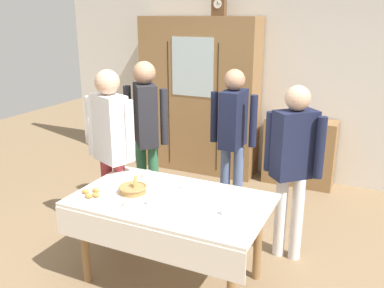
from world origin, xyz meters
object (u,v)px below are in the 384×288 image
(pastry_plate, at_px, (92,195))
(tea_cup_near_left, at_px, (152,202))
(dining_table, at_px, (169,213))
(tea_cup_far_left, at_px, (128,205))
(tea_cup_mid_right, at_px, (147,175))
(tea_cup_center, at_px, (226,212))
(wall_cabinet, at_px, (199,96))
(bookshelf_low, at_px, (299,152))
(person_by_cabinet, at_px, (293,157))
(tea_cup_mid_left, at_px, (185,186))
(bread_basket, at_px, (133,189))
(book_stack, at_px, (302,117))
(person_beside_shelf, at_px, (111,140))
(mantel_clock, at_px, (219,6))
(spoon_back_edge, at_px, (258,197))
(spoon_center, at_px, (205,199))
(person_behind_table_right, at_px, (233,130))
(person_near_right_end, at_px, (146,126))

(pastry_plate, bearing_deg, tea_cup_near_left, 6.81)
(dining_table, bearing_deg, tea_cup_far_left, -131.03)
(tea_cup_mid_right, bearing_deg, tea_cup_center, -22.96)
(wall_cabinet, distance_m, bookshelf_low, 1.58)
(bookshelf_low, distance_m, person_by_cabinet, 1.92)
(tea_cup_mid_left, height_order, tea_cup_center, same)
(dining_table, height_order, pastry_plate, pastry_plate)
(tea_cup_center, bearing_deg, tea_cup_mid_right, 157.04)
(wall_cabinet, relative_size, bread_basket, 9.03)
(book_stack, height_order, tea_cup_mid_right, book_stack)
(person_beside_shelf, bearing_deg, mantel_clock, 84.73)
(dining_table, relative_size, tea_cup_mid_right, 12.19)
(mantel_clock, xyz_separation_m, pastry_plate, (0.01, -2.79, -1.51))
(spoon_back_edge, bearing_deg, tea_cup_near_left, -145.65)
(bookshelf_low, xyz_separation_m, tea_cup_mid_right, (-0.95, -2.30, 0.35))
(person_by_cabinet, bearing_deg, tea_cup_mid_right, -158.62)
(bookshelf_low, xyz_separation_m, tea_cup_center, (-0.03, -2.69, 0.35))
(bread_basket, relative_size, spoon_center, 2.02)
(book_stack, height_order, bread_basket, book_stack)
(dining_table, bearing_deg, mantel_clock, 103.56)
(wall_cabinet, relative_size, bookshelf_low, 2.39)
(tea_cup_far_left, relative_size, tea_cup_mid_right, 1.00)
(bookshelf_low, bearing_deg, tea_cup_far_left, -104.78)
(tea_cup_near_left, xyz_separation_m, tea_cup_far_left, (-0.15, -0.11, -0.00))
(tea_cup_far_left, bearing_deg, person_behind_table_right, 80.89)
(tea_cup_mid_left, relative_size, bread_basket, 0.54)
(tea_cup_far_left, height_order, person_behind_table_right, person_behind_table_right)
(tea_cup_mid_left, relative_size, tea_cup_far_left, 1.00)
(pastry_plate, distance_m, person_near_right_end, 1.19)
(pastry_plate, relative_size, person_by_cabinet, 0.17)
(person_beside_shelf, bearing_deg, tea_cup_far_left, -46.63)
(wall_cabinet, xyz_separation_m, person_near_right_end, (0.12, -1.65, -0.01))
(bookshelf_low, height_order, tea_cup_mid_right, bookshelf_low)
(tea_cup_mid_right, bearing_deg, person_near_right_end, 121.12)
(book_stack, height_order, person_beside_shelf, person_beside_shelf)
(spoon_back_edge, bearing_deg, tea_cup_far_left, -145.04)
(dining_table, bearing_deg, tea_cup_mid_left, 84.85)
(pastry_plate, bearing_deg, tea_cup_far_left, -7.12)
(tea_cup_near_left, bearing_deg, pastry_plate, -173.19)
(mantel_clock, relative_size, tea_cup_center, 1.85)
(wall_cabinet, height_order, bread_basket, wall_cabinet)
(bookshelf_low, bearing_deg, spoon_center, -96.58)
(tea_cup_center, height_order, person_behind_table_right, person_behind_table_right)
(bread_basket, xyz_separation_m, pastry_plate, (-0.27, -0.21, -0.02))
(wall_cabinet, height_order, tea_cup_center, wall_cabinet)
(book_stack, bearing_deg, dining_table, -101.60)
(person_by_cabinet, bearing_deg, spoon_center, -129.60)
(spoon_center, bearing_deg, person_beside_shelf, 167.33)
(tea_cup_mid_right, height_order, bread_basket, bread_basket)
(spoon_back_edge, height_order, person_near_right_end, person_near_right_end)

